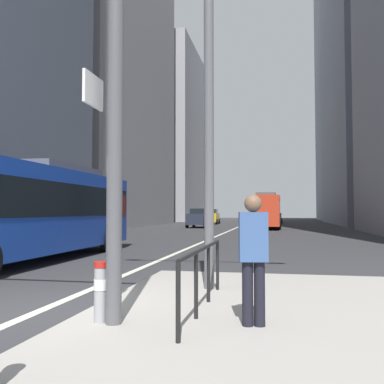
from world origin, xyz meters
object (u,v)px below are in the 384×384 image
at_px(city_bus_red_receding, 267,210).
at_px(car_oncoming_mid, 199,218).
at_px(pedestrian_waiting, 253,252).
at_px(car_receding_near, 269,217).
at_px(street_lamp_post, 209,36).
at_px(car_oncoming_far, 211,216).
at_px(bollard_right, 101,288).
at_px(city_bus_blue_oncoming, 31,207).
at_px(car_receding_far, 275,216).

bearing_deg(city_bus_red_receding, car_oncoming_mid, 177.36).
relative_size(city_bus_red_receding, pedestrian_waiting, 6.39).
bearing_deg(city_bus_red_receding, car_receding_near, 90.30).
distance_m(car_receding_near, street_lamp_post, 46.99).
xyz_separation_m(car_receding_near, pedestrian_waiting, (0.65, -49.43, 0.15)).
xyz_separation_m(car_receding_near, street_lamp_post, (-0.37, -46.80, 4.29)).
relative_size(car_oncoming_far, bollard_right, 5.51).
bearing_deg(car_oncoming_far, car_receding_near, 2.12).
distance_m(city_bus_blue_oncoming, car_receding_far, 49.11).
distance_m(city_bus_blue_oncoming, pedestrian_waiting, 10.49).
xyz_separation_m(car_receding_near, car_receding_far, (0.77, 6.09, -0.00)).
height_order(city_bus_blue_oncoming, pedestrian_waiting, city_bus_blue_oncoming).
bearing_deg(city_bus_blue_oncoming, city_bus_red_receding, 76.52).
distance_m(car_oncoming_far, street_lamp_post, 47.24).
bearing_deg(street_lamp_post, bollard_right, -110.86).
height_order(city_bus_blue_oncoming, street_lamp_post, street_lamp_post).
relative_size(city_bus_red_receding, street_lamp_post, 1.41).
bearing_deg(car_oncoming_far, city_bus_red_receding, -58.75).
height_order(city_bus_red_receding, car_oncoming_mid, city_bus_red_receding).
relative_size(car_oncoming_far, street_lamp_post, 0.58).
xyz_separation_m(city_bus_blue_oncoming, city_bus_red_receding, (7.15, 29.83, -0.00)).
height_order(car_oncoming_mid, car_receding_far, same).
height_order(car_oncoming_mid, car_receding_near, same).
xyz_separation_m(car_receding_far, pedestrian_waiting, (-0.12, -55.52, 0.15)).
distance_m(car_oncoming_far, bollard_right, 49.73).
relative_size(city_bus_red_receding, car_receding_near, 2.49).
height_order(car_oncoming_far, street_lamp_post, street_lamp_post).
xyz_separation_m(city_bus_red_receding, car_receding_near, (-0.07, 12.55, -0.85)).
xyz_separation_m(street_lamp_post, bollard_right, (-1.09, -2.85, -4.67)).
relative_size(city_bus_blue_oncoming, street_lamp_post, 1.50).
bearing_deg(car_receding_near, city_bus_red_receding, -89.70).
distance_m(city_bus_blue_oncoming, city_bus_red_receding, 30.68).
bearing_deg(bollard_right, car_receding_near, 88.32).
relative_size(car_receding_near, bollard_right, 5.41).
relative_size(car_receding_far, street_lamp_post, 0.51).
height_order(city_bus_blue_oncoming, bollard_right, city_bus_blue_oncoming).
height_order(car_oncoming_mid, pedestrian_waiting, car_oncoming_mid).
bearing_deg(pedestrian_waiting, bollard_right, -174.09).
relative_size(car_receding_near, car_receding_far, 1.11).
height_order(car_oncoming_far, bollard_right, car_oncoming_far).
bearing_deg(car_receding_near, pedestrian_waiting, -89.25).
xyz_separation_m(street_lamp_post, pedestrian_waiting, (1.02, -2.63, -4.14)).
height_order(car_oncoming_far, pedestrian_waiting, car_oncoming_far).
xyz_separation_m(city_bus_red_receding, car_oncoming_mid, (-6.86, 0.32, -0.85)).
bearing_deg(bollard_right, city_bus_blue_oncoming, 127.78).
xyz_separation_m(car_receding_far, street_lamp_post, (-1.14, -52.88, 4.29)).
distance_m(city_bus_red_receding, pedestrian_waiting, 36.89).
bearing_deg(pedestrian_waiting, car_receding_far, 89.88).
relative_size(car_oncoming_mid, car_receding_near, 0.98).
bearing_deg(car_oncoming_mid, car_oncoming_far, 92.81).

